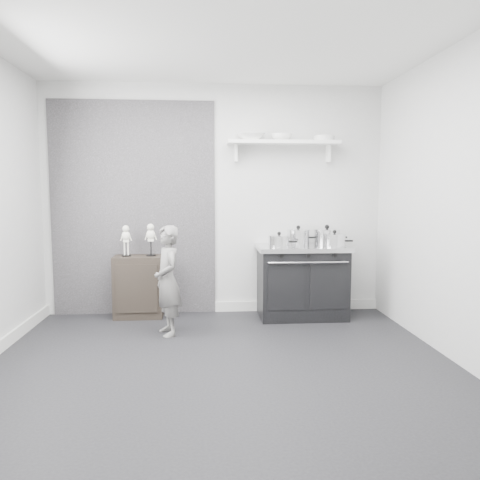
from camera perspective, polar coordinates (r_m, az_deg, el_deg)
ground at (r=4.06m, az=-2.35°, el=-15.09°), size 4.00×4.00×0.00m
room_shell at (r=3.94m, az=-3.85°, el=8.60°), size 4.02×3.62×2.71m
wall_shelf at (r=5.57m, az=5.32°, el=11.64°), size 1.30×0.26×0.24m
stove at (r=5.48m, az=7.55°, el=-4.99°), size 1.04×0.65×0.83m
side_cabinet at (r=5.56m, az=-12.25°, el=-5.57°), size 0.55×0.32×0.72m
child at (r=4.79m, az=-8.82°, el=-4.91°), size 0.39×0.47×1.12m
pot_front_left at (r=5.26m, az=4.79°, el=-0.13°), size 0.33×0.24×0.17m
pot_back_left at (r=5.52m, az=7.11°, el=0.39°), size 0.36×0.27×0.22m
pot_back_right at (r=5.58m, az=10.55°, el=0.40°), size 0.40×0.31×0.23m
pot_front_right at (r=5.34m, az=11.45°, el=-0.03°), size 0.34×0.25×0.19m
skeleton_full at (r=5.49m, az=-13.73°, el=0.19°), size 0.11×0.07×0.41m
skeleton_torso at (r=5.45m, az=-10.82°, el=0.32°), size 0.12×0.08×0.43m
bowl_large at (r=5.52m, az=1.32°, el=12.45°), size 0.32×0.32×0.08m
bowl_small at (r=5.56m, az=5.06°, el=12.36°), size 0.24×0.24×0.08m
plate_stack at (r=5.67m, az=10.19°, el=12.10°), size 0.24×0.24×0.06m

